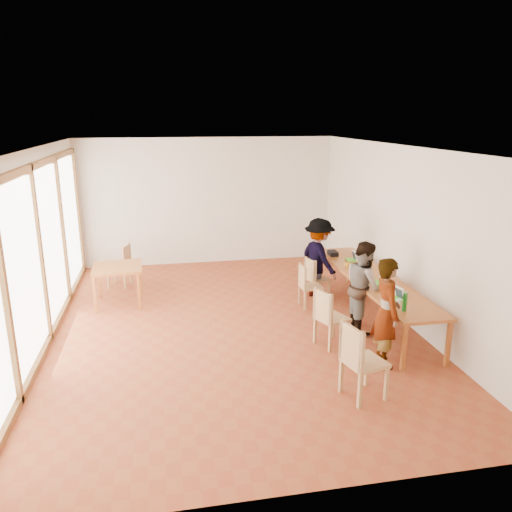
% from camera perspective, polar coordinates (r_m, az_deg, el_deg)
% --- Properties ---
extents(ground, '(8.00, 8.00, 0.00)m').
position_cam_1_polar(ground, '(8.62, -2.77, -8.07)').
color(ground, brown).
rests_on(ground, ground).
extents(wall_back, '(6.00, 0.10, 3.00)m').
position_cam_1_polar(wall_back, '(12.03, -5.54, 6.22)').
color(wall_back, beige).
rests_on(wall_back, ground).
extents(wall_front, '(6.00, 0.10, 3.00)m').
position_cam_1_polar(wall_front, '(4.43, 4.33, -10.87)').
color(wall_front, beige).
rests_on(wall_front, ground).
extents(wall_right, '(0.10, 8.00, 3.00)m').
position_cam_1_polar(wall_right, '(9.03, 16.32, 2.44)').
color(wall_right, beige).
rests_on(wall_right, ground).
extents(window_wall, '(0.10, 8.00, 3.00)m').
position_cam_1_polar(window_wall, '(8.29, -23.63, 0.58)').
color(window_wall, white).
rests_on(window_wall, ground).
extents(ceiling, '(6.00, 8.00, 0.04)m').
position_cam_1_polar(ceiling, '(7.90, -3.07, 12.40)').
color(ceiling, white).
rests_on(ceiling, wall_back).
extents(communal_table, '(0.80, 4.00, 0.75)m').
position_cam_1_polar(communal_table, '(9.01, 13.13, -2.61)').
color(communal_table, '#B36627').
rests_on(communal_table, ground).
extents(side_table, '(0.90, 0.90, 0.75)m').
position_cam_1_polar(side_table, '(9.75, -15.56, -1.60)').
color(side_table, '#B36627').
rests_on(side_table, ground).
extents(chair_near, '(0.57, 0.57, 0.54)m').
position_cam_1_polar(chair_near, '(6.45, 11.59, -10.89)').
color(chair_near, tan).
rests_on(chair_near, ground).
extents(chair_mid, '(0.56, 0.56, 0.49)m').
position_cam_1_polar(chair_mid, '(7.79, 8.19, -6.37)').
color(chair_mid, tan).
rests_on(chair_mid, ground).
extents(chair_far, '(0.40, 0.40, 0.44)m').
position_cam_1_polar(chair_far, '(9.33, 5.80, -2.90)').
color(chair_far, tan).
rests_on(chair_far, ground).
extents(chair_empty, '(0.47, 0.47, 0.44)m').
position_cam_1_polar(chair_empty, '(9.77, 6.64, -2.07)').
color(chair_empty, tan).
rests_on(chair_empty, ground).
extents(chair_spare, '(0.52, 0.52, 0.48)m').
position_cam_1_polar(chair_spare, '(10.78, -14.99, -0.56)').
color(chair_spare, tan).
rests_on(chair_spare, ground).
extents(person_near, '(0.43, 0.62, 1.60)m').
position_cam_1_polar(person_near, '(7.32, 14.69, -6.25)').
color(person_near, gray).
rests_on(person_near, ground).
extents(person_mid, '(0.64, 0.79, 1.52)m').
position_cam_1_polar(person_mid, '(8.44, 12.25, -3.41)').
color(person_mid, gray).
rests_on(person_mid, ground).
extents(person_far, '(0.86, 1.15, 1.59)m').
position_cam_1_polar(person_far, '(9.80, 7.19, -0.28)').
color(person_far, gray).
rests_on(person_far, ground).
extents(laptop_near, '(0.24, 0.27, 0.20)m').
position_cam_1_polar(laptop_near, '(7.99, 15.83, -4.43)').
color(laptop_near, '#55D624').
rests_on(laptop_near, communal_table).
extents(laptop_mid, '(0.24, 0.28, 0.23)m').
position_cam_1_polar(laptop_mid, '(8.67, 14.07, -2.66)').
color(laptop_mid, '#55D624').
rests_on(laptop_mid, communal_table).
extents(laptop_far, '(0.20, 0.24, 0.19)m').
position_cam_1_polar(laptop_far, '(9.92, 10.95, -0.19)').
color(laptop_far, '#55D624').
rests_on(laptop_far, communal_table).
extents(yellow_mug, '(0.14, 0.14, 0.09)m').
position_cam_1_polar(yellow_mug, '(9.47, 10.34, -0.99)').
color(yellow_mug, orange).
rests_on(yellow_mug, communal_table).
extents(green_bottle, '(0.07, 0.07, 0.28)m').
position_cam_1_polar(green_bottle, '(7.53, 16.64, -5.05)').
color(green_bottle, '#13621B').
rests_on(green_bottle, communal_table).
extents(clear_glass, '(0.07, 0.07, 0.09)m').
position_cam_1_polar(clear_glass, '(7.77, 15.96, -5.10)').
color(clear_glass, silver).
rests_on(clear_glass, communal_table).
extents(condiment_cup, '(0.08, 0.08, 0.06)m').
position_cam_1_polar(condiment_cup, '(10.40, 11.14, 0.41)').
color(condiment_cup, white).
rests_on(condiment_cup, communal_table).
extents(pink_phone, '(0.05, 0.10, 0.01)m').
position_cam_1_polar(pink_phone, '(10.29, 9.04, 0.22)').
color(pink_phone, '#EC4B9B').
rests_on(pink_phone, communal_table).
extents(black_pouch, '(0.16, 0.26, 0.09)m').
position_cam_1_polar(black_pouch, '(10.20, 8.78, 0.32)').
color(black_pouch, black).
rests_on(black_pouch, communal_table).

